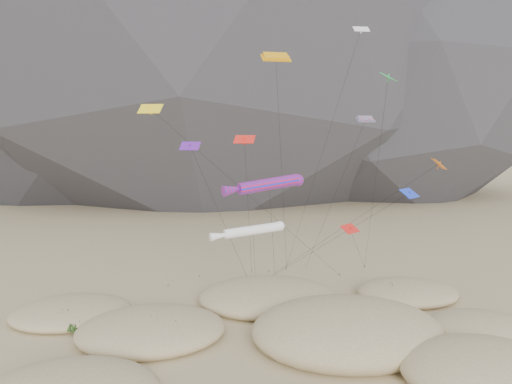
% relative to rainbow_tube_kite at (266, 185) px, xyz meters
% --- Properties ---
extents(ground, '(500.00, 500.00, 0.00)m').
position_rel_rainbow_tube_kite_xyz_m(ground, '(2.10, -10.15, -13.19)').
color(ground, '#CCB789').
rests_on(ground, ground).
extents(dunes, '(48.12, 36.42, 4.56)m').
position_rel_rainbow_tube_kite_xyz_m(dunes, '(0.90, -6.52, -12.43)').
color(dunes, '#CCB789').
rests_on(dunes, ground).
extents(dune_grass, '(43.06, 26.37, 1.51)m').
position_rel_rainbow_tube_kite_xyz_m(dune_grass, '(0.56, -6.71, -12.35)').
color(dune_grass, black).
rests_on(dune_grass, ground).
extents(kite_stakes, '(26.49, 7.66, 0.30)m').
position_rel_rainbow_tube_kite_xyz_m(kite_stakes, '(3.14, 13.97, -13.04)').
color(kite_stakes, '#3F2D1E').
rests_on(kite_stakes, ground).
extents(rainbow_tube_kite, '(8.55, 15.20, 14.16)m').
position_rel_rainbow_tube_kite_xyz_m(rainbow_tube_kite, '(0.00, 0.00, 0.00)').
color(rainbow_tube_kite, red).
rests_on(rainbow_tube_kite, ground).
extents(white_tube_kite, '(7.26, 15.08, 9.90)m').
position_rel_rainbow_tube_kite_xyz_m(white_tube_kite, '(-2.03, -2.31, -4.02)').
color(white_tube_kite, white).
rests_on(white_tube_kite, ground).
extents(orange_parafoil, '(6.24, 14.69, 26.08)m').
position_rel_rainbow_tube_kite_xyz_m(orange_parafoil, '(1.31, 1.85, 12.08)').
color(orange_parafoil, orange).
rests_on(orange_parafoil, ground).
extents(multi_parafoil, '(4.11, 12.59, 20.08)m').
position_rel_rainbow_tube_kite_xyz_m(multi_parafoil, '(11.90, 4.86, 6.18)').
color(multi_parafoil, red).
rests_on(multi_parafoil, ground).
extents(delta_kites, '(29.11, 22.38, 30.05)m').
position_rel_rainbow_tube_kite_xyz_m(delta_kites, '(5.83, 0.85, 4.38)').
color(delta_kites, white).
rests_on(delta_kites, ground).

